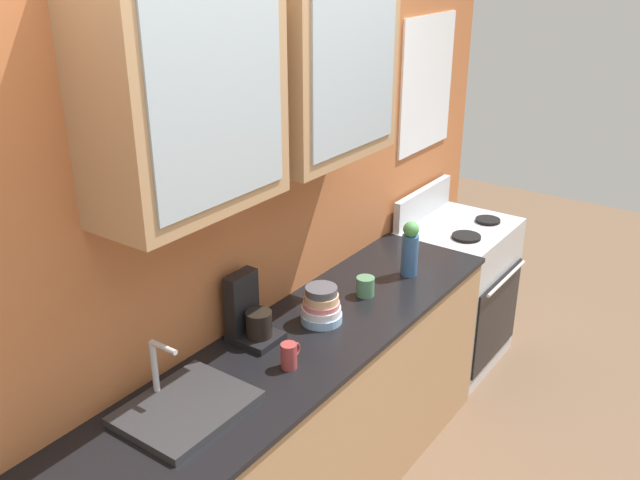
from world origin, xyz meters
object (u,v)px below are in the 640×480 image
Objects in this scene: stove_range at (455,293)px; coffee_maker at (250,315)px; bowl_stack at (321,306)px; cup_near_bowls at (366,286)px; vase at (410,249)px; sink_faucet at (185,406)px; cup_near_sink at (289,355)px.

stove_range is 1.76m from coffee_maker.
stove_range reaches higher than bowl_stack.
stove_range is 8.89× the size of cup_near_bowls.
coffee_maker reaches higher than vase.
coffee_maker is at bearing 173.50° from stove_range.
bowl_stack is at bearing 172.06° from vase.
coffee_maker reaches higher than stove_range.
sink_faucet reaches higher than cup_near_bowls.
sink_faucet is 4.26× the size of cup_near_sink.
cup_near_sink is 0.69m from cup_near_bowls.
cup_near_sink is 0.36× the size of coffee_maker.
vase is 0.95m from coffee_maker.
cup_near_bowls is at bearing -2.84° from sink_faucet.
coffee_maker reaches higher than sink_faucet.
cup_near_bowls is (1.11, -0.06, 0.03)m from sink_faucet.
sink_faucet is at bearing 177.16° from cup_near_bowls.
coffee_maker is at bearing 150.71° from bowl_stack.
sink_faucet is 0.53m from coffee_maker.
cup_near_sink is at bearing -177.50° from stove_range.
bowl_stack is 0.38m from cup_near_sink.
cup_near_sink is at bearing -16.80° from sink_faucet.
sink_faucet is at bearing 178.56° from stove_range.
vase is 2.33× the size of cup_near_bowls.
coffee_maker is (-0.29, 0.16, 0.03)m from bowl_stack.
bowl_stack is 1.51× the size of cup_near_bowls.
vase is (1.43, -0.11, 0.12)m from sink_faucet.
bowl_stack is at bearing -29.29° from coffee_maker.
coffee_maker is at bearing 74.09° from cup_near_sink.
coffee_maker is at bearing 14.86° from sink_faucet.
coffee_maker is (0.51, 0.13, 0.09)m from sink_faucet.
vase is at bearing -15.17° from coffee_maker.
vase is (-0.74, -0.06, 0.58)m from stove_range.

